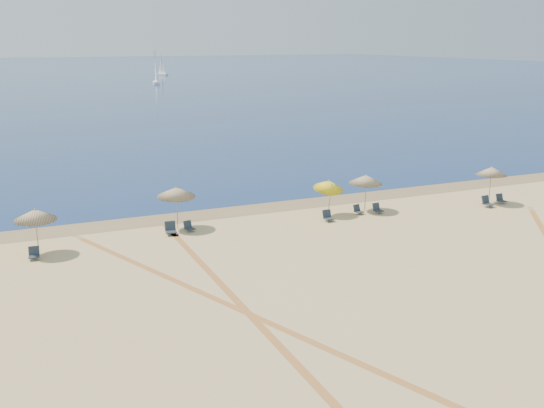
{
  "coord_description": "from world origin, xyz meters",
  "views": [
    {
      "loc": [
        -14.55,
        -13.29,
        10.77
      ],
      "look_at": [
        0.0,
        20.0,
        1.3
      ],
      "focal_mm": 41.63,
      "sensor_mm": 36.0,
      "label": 1
    }
  ],
  "objects_px": {
    "umbrella_3": "(329,185)",
    "chair_5": "(328,216)",
    "chair_3": "(171,229)",
    "chair_7": "(377,209)",
    "chair_9": "(501,199)",
    "umbrella_4": "(366,179)",
    "umbrella_1": "(35,215)",
    "sailboat_0": "(162,69)",
    "chair_4": "(189,227)",
    "chair_2": "(34,254)",
    "sailboat_1": "(156,74)",
    "umbrella_5": "(491,171)",
    "umbrella_2": "(176,192)",
    "chair_6": "(358,210)",
    "chair_8": "(487,202)"
  },
  "relations": [
    {
      "from": "chair_7",
      "to": "chair_4",
      "type": "bearing_deg",
      "value": 168.94
    },
    {
      "from": "umbrella_2",
      "to": "sailboat_0",
      "type": "distance_m",
      "value": 170.53
    },
    {
      "from": "umbrella_4",
      "to": "chair_6",
      "type": "distance_m",
      "value": 2.07
    },
    {
      "from": "chair_2",
      "to": "chair_5",
      "type": "bearing_deg",
      "value": 7.07
    },
    {
      "from": "chair_5",
      "to": "chair_9",
      "type": "xyz_separation_m",
      "value": [
        12.86,
        -0.9,
        -0.01
      ]
    },
    {
      "from": "umbrella_1",
      "to": "chair_4",
      "type": "bearing_deg",
      "value": 5.16
    },
    {
      "from": "umbrella_2",
      "to": "umbrella_5",
      "type": "height_order",
      "value": "umbrella_2"
    },
    {
      "from": "umbrella_3",
      "to": "chair_5",
      "type": "relative_size",
      "value": 3.66
    },
    {
      "from": "umbrella_4",
      "to": "chair_7",
      "type": "bearing_deg",
      "value": -61.81
    },
    {
      "from": "chair_4",
      "to": "chair_8",
      "type": "height_order",
      "value": "chair_8"
    },
    {
      "from": "umbrella_3",
      "to": "chair_9",
      "type": "bearing_deg",
      "value": -9.54
    },
    {
      "from": "umbrella_4",
      "to": "chair_9",
      "type": "bearing_deg",
      "value": -12.24
    },
    {
      "from": "umbrella_4",
      "to": "chair_2",
      "type": "relative_size",
      "value": 3.64
    },
    {
      "from": "umbrella_4",
      "to": "sailboat_0",
      "type": "relative_size",
      "value": 0.38
    },
    {
      "from": "chair_3",
      "to": "chair_7",
      "type": "relative_size",
      "value": 1.17
    },
    {
      "from": "umbrella_1",
      "to": "umbrella_3",
      "type": "bearing_deg",
      "value": 1.86
    },
    {
      "from": "chair_3",
      "to": "chair_9",
      "type": "distance_m",
      "value": 22.52
    },
    {
      "from": "umbrella_1",
      "to": "chair_3",
      "type": "xyz_separation_m",
      "value": [
        7.17,
        0.56,
        -1.79
      ]
    },
    {
      "from": "sailboat_1",
      "to": "chair_9",
      "type": "bearing_deg",
      "value": -84.02
    },
    {
      "from": "chair_2",
      "to": "chair_4",
      "type": "height_order",
      "value": "chair_2"
    },
    {
      "from": "umbrella_3",
      "to": "sailboat_0",
      "type": "distance_m",
      "value": 169.49
    },
    {
      "from": "umbrella_4",
      "to": "chair_9",
      "type": "distance_m",
      "value": 9.89
    },
    {
      "from": "umbrella_1",
      "to": "sailboat_1",
      "type": "relative_size",
      "value": 0.29
    },
    {
      "from": "umbrella_4",
      "to": "chair_5",
      "type": "xyz_separation_m",
      "value": [
        -3.36,
        -1.16,
        -1.8
      ]
    },
    {
      "from": "umbrella_3",
      "to": "chair_6",
      "type": "height_order",
      "value": "umbrella_3"
    },
    {
      "from": "umbrella_2",
      "to": "sailboat_1",
      "type": "relative_size",
      "value": 0.31
    },
    {
      "from": "chair_8",
      "to": "sailboat_0",
      "type": "height_order",
      "value": "sailboat_0"
    },
    {
      "from": "umbrella_1",
      "to": "chair_9",
      "type": "xyz_separation_m",
      "value": [
        29.59,
        -1.49,
        -1.83
      ]
    },
    {
      "from": "umbrella_2",
      "to": "chair_3",
      "type": "distance_m",
      "value": 2.24
    },
    {
      "from": "chair_2",
      "to": "chair_5",
      "type": "relative_size",
      "value": 1.0
    },
    {
      "from": "chair_5",
      "to": "chair_6",
      "type": "xyz_separation_m",
      "value": [
        2.53,
        0.65,
        -0.03
      ]
    },
    {
      "from": "umbrella_3",
      "to": "sailboat_0",
      "type": "relative_size",
      "value": 0.38
    },
    {
      "from": "umbrella_1",
      "to": "sailboat_0",
      "type": "xyz_separation_m",
      "value": [
        48.24,
        167.22,
        -0.15
      ]
    },
    {
      "from": "chair_3",
      "to": "chair_5",
      "type": "relative_size",
      "value": 1.16
    },
    {
      "from": "umbrella_1",
      "to": "chair_5",
      "type": "bearing_deg",
      "value": -2.02
    },
    {
      "from": "umbrella_5",
      "to": "sailboat_1",
      "type": "relative_size",
      "value": 0.31
    },
    {
      "from": "chair_2",
      "to": "chair_4",
      "type": "relative_size",
      "value": 0.95
    },
    {
      "from": "umbrella_4",
      "to": "chair_6",
      "type": "height_order",
      "value": "umbrella_4"
    },
    {
      "from": "sailboat_1",
      "to": "chair_6",
      "type": "bearing_deg",
      "value": -88.67
    },
    {
      "from": "umbrella_5",
      "to": "chair_3",
      "type": "xyz_separation_m",
      "value": [
        -21.72,
        1.7,
        -1.91
      ]
    },
    {
      "from": "chair_7",
      "to": "chair_6",
      "type": "bearing_deg",
      "value": 160.18
    },
    {
      "from": "umbrella_2",
      "to": "chair_8",
      "type": "xyz_separation_m",
      "value": [
        20.25,
        -3.39,
        -1.89
      ]
    },
    {
      "from": "chair_3",
      "to": "chair_6",
      "type": "bearing_deg",
      "value": 4.44
    },
    {
      "from": "umbrella_3",
      "to": "umbrella_5",
      "type": "relative_size",
      "value": 0.96
    },
    {
      "from": "umbrella_4",
      "to": "umbrella_5",
      "type": "height_order",
      "value": "umbrella_5"
    },
    {
      "from": "umbrella_5",
      "to": "sailboat_0",
      "type": "bearing_deg",
      "value": 83.44
    },
    {
      "from": "umbrella_3",
      "to": "chair_4",
      "type": "xyz_separation_m",
      "value": [
        -9.07,
        0.19,
        -1.7
      ]
    },
    {
      "from": "umbrella_3",
      "to": "chair_5",
      "type": "distance_m",
      "value": 2.13
    },
    {
      "from": "umbrella_1",
      "to": "chair_5",
      "type": "relative_size",
      "value": 3.66
    },
    {
      "from": "umbrella_3",
      "to": "umbrella_4",
      "type": "distance_m",
      "value": 2.72
    }
  ]
}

